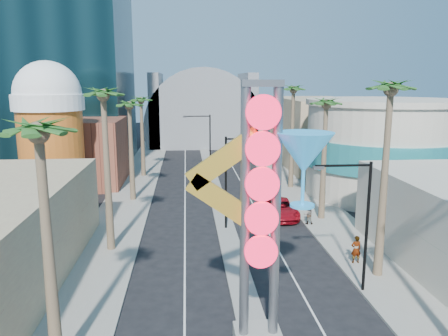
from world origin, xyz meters
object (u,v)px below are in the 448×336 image
pedestrian_a (356,249)px  pedestrian_b (308,214)px  red_pickup (280,209)px  neon_sign (279,200)px

pedestrian_a → pedestrian_b: pedestrian_a is taller
red_pickup → neon_sign: bearing=-104.1°
pedestrian_a → pedestrian_b: (-0.96, 8.49, -0.12)m
neon_sign → pedestrian_b: bearing=69.6°
red_pickup → pedestrian_a: 11.46m
red_pickup → pedestrian_a: size_ratio=3.06×
neon_sign → red_pickup: bearing=77.3°
neon_sign → pedestrian_a: (7.44, 8.93, -6.18)m
neon_sign → pedestrian_b: size_ratio=7.34×
red_pickup → pedestrian_a: pedestrian_a is taller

